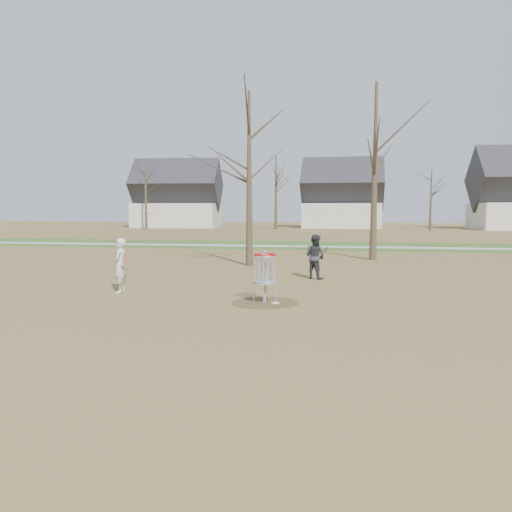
{
  "coord_description": "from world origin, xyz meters",
  "views": [
    {
      "loc": [
        1.97,
        -12.88,
        2.48
      ],
      "look_at": [
        -0.5,
        1.5,
        1.1
      ],
      "focal_mm": 35.0,
      "sensor_mm": 36.0,
      "label": 1
    }
  ],
  "objects": [
    {
      "name": "ground",
      "position": [
        0.0,
        0.0,
        0.0
      ],
      "size": [
        160.0,
        160.0,
        0.0
      ],
      "primitive_type": "plane",
      "color": "brown",
      "rests_on": "ground"
    },
    {
      "name": "green_band",
      "position": [
        0.0,
        21.0,
        0.01
      ],
      "size": [
        160.0,
        8.0,
        0.01
      ],
      "primitive_type": "cube",
      "color": "#2D5119",
      "rests_on": "ground"
    },
    {
      "name": "footpath",
      "position": [
        0.0,
        20.0,
        0.01
      ],
      "size": [
        160.0,
        1.5,
        0.01
      ],
      "primitive_type": "cube",
      "color": "#9E9E99",
      "rests_on": "green_band"
    },
    {
      "name": "dirt_circle",
      "position": [
        0.0,
        0.0,
        0.01
      ],
      "size": [
        1.8,
        1.8,
        0.01
      ],
      "primitive_type": "cylinder",
      "color": "#47331E",
      "rests_on": "ground"
    },
    {
      "name": "player_standing",
      "position": [
        -4.51,
        0.93,
        0.81
      ],
      "size": [
        0.47,
        0.64,
        1.62
      ],
      "primitive_type": "imported",
      "rotation": [
        0.0,
        0.0,
        -1.42
      ],
      "color": "silver",
      "rests_on": "ground"
    },
    {
      "name": "player_throwing",
      "position": [
        1.06,
        4.83,
        0.79
      ],
      "size": [
        0.97,
        0.92,
        1.58
      ],
      "primitive_type": "imported",
      "rotation": [
        0.0,
        0.0,
        2.57
      ],
      "color": "#2E2E33",
      "rests_on": "ground"
    },
    {
      "name": "disc_grounded",
      "position": [
        0.28,
        -0.07,
        0.02
      ],
      "size": [
        0.22,
        0.22,
        0.02
      ],
      "primitive_type": "cylinder",
      "color": "white",
      "rests_on": "dirt_circle"
    },
    {
      "name": "discs_in_play",
      "position": [
        -1.88,
        0.96,
        1.02
      ],
      "size": [
        4.64,
        0.82,
        0.05
      ],
      "color": "orange",
      "rests_on": "ground"
    },
    {
      "name": "disc_golf_basket",
      "position": [
        0.0,
        0.0,
        0.91
      ],
      "size": [
        0.64,
        0.64,
        1.35
      ],
      "color": "#9EA3AD",
      "rests_on": "ground"
    },
    {
      "name": "bare_trees",
      "position": [
        1.78,
        35.79,
        5.35
      ],
      "size": [
        52.62,
        44.98,
        9.0
      ],
      "color": "#382B1E",
      "rests_on": "ground"
    },
    {
      "name": "houses_row",
      "position": [
        4.32,
        52.56,
        3.52
      ],
      "size": [
        56.51,
        10.01,
        7.26
      ],
      "color": "silver",
      "rests_on": "ground"
    }
  ]
}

